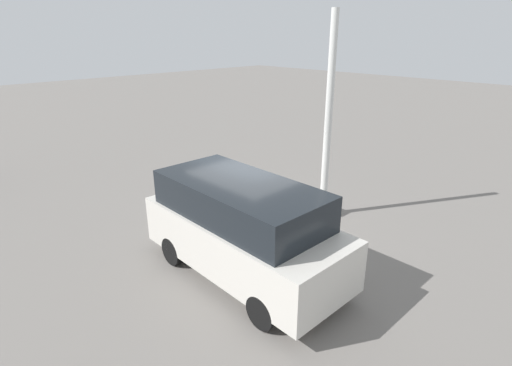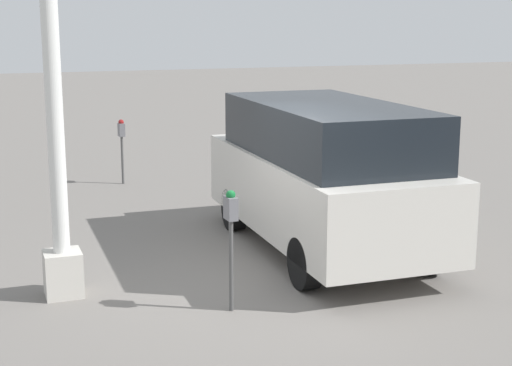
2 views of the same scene
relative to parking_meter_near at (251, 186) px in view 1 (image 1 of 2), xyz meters
name	(u,v)px [view 1 (image 1 of 2)]	position (x,y,z in m)	size (l,w,h in m)	color
ground_plane	(255,236)	(0.74, -0.59, -1.04)	(80.00, 80.00, 0.00)	slate
parking_meter_near	(251,186)	(0.00, 0.00, 0.00)	(0.21, 0.12, 1.41)	#4C4C4C
lamp_post	(327,146)	(1.16, 1.75, 1.04)	(0.44, 0.44, 5.55)	beige
parked_van	(243,227)	(1.79, -1.97, 0.10)	(4.73, 2.04, 2.14)	beige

